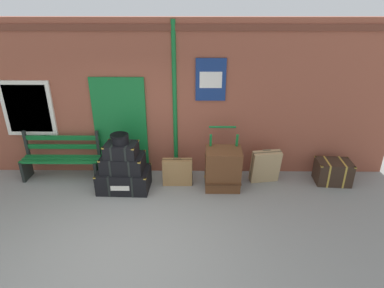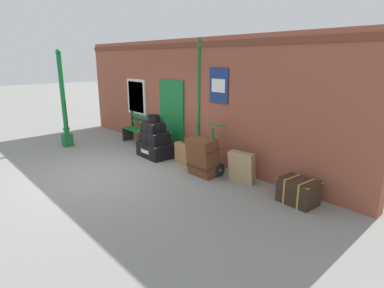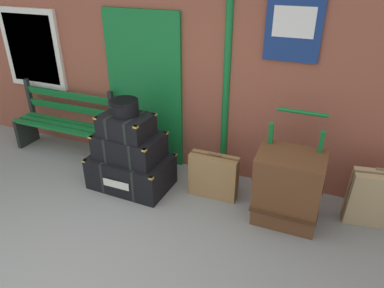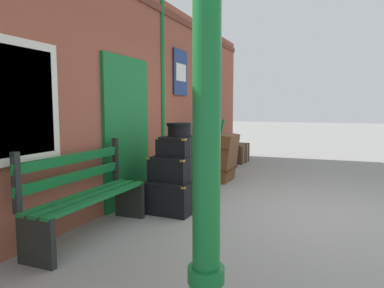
{
  "view_description": "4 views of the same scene",
  "coord_description": "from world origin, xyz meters",
  "px_view_note": "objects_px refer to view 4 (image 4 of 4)",
  "views": [
    {
      "loc": [
        1.09,
        -3.85,
        3.45
      ],
      "look_at": [
        1.03,
        1.91,
        0.89
      ],
      "focal_mm": 30.0,
      "sensor_mm": 36.0,
      "label": 1
    },
    {
      "loc": [
        6.76,
        -3.23,
        2.69
      ],
      "look_at": [
        0.97,
        1.95,
        0.58
      ],
      "focal_mm": 29.63,
      "sensor_mm": 36.0,
      "label": 2
    },
    {
      "loc": [
        1.91,
        -1.64,
        2.65
      ],
      "look_at": [
        0.46,
        1.86,
        0.68
      ],
      "focal_mm": 33.55,
      "sensor_mm": 36.0,
      "label": 3
    },
    {
      "loc": [
        -4.71,
        -0.29,
        1.4
      ],
      "look_at": [
        0.33,
        1.76,
        0.83
      ],
      "focal_mm": 32.79,
      "sensor_mm": 36.0,
      "label": 4
    }
  ],
  "objects_px": {
    "platform_bench": "(86,196)",
    "steamer_trunk_top": "(180,146)",
    "steamer_trunk_middle": "(179,166)",
    "suitcase_charcoal": "(219,155)",
    "large_brown_trunk": "(222,157)",
    "round_hatbox": "(179,129)",
    "suitcase_oxblood": "(194,174)",
    "porters_trolley": "(213,166)",
    "corner_trunk": "(236,153)",
    "steamer_trunk_base": "(179,193)",
    "lamp_post": "(206,164)"
  },
  "relations": [
    {
      "from": "platform_bench",
      "to": "steamer_trunk_top",
      "type": "bearing_deg",
      "value": -19.24
    },
    {
      "from": "platform_bench",
      "to": "steamer_trunk_middle",
      "type": "relative_size",
      "value": 1.91
    },
    {
      "from": "steamer_trunk_middle",
      "to": "suitcase_charcoal",
      "type": "distance_m",
      "value": 2.88
    },
    {
      "from": "steamer_trunk_middle",
      "to": "suitcase_charcoal",
      "type": "bearing_deg",
      "value": 6.22
    },
    {
      "from": "steamer_trunk_middle",
      "to": "steamer_trunk_top",
      "type": "relative_size",
      "value": 1.31
    },
    {
      "from": "steamer_trunk_top",
      "to": "large_brown_trunk",
      "type": "height_order",
      "value": "steamer_trunk_top"
    },
    {
      "from": "round_hatbox",
      "to": "suitcase_oxblood",
      "type": "relative_size",
      "value": 0.56
    },
    {
      "from": "porters_trolley",
      "to": "suitcase_oxblood",
      "type": "distance_m",
      "value": 0.91
    },
    {
      "from": "large_brown_trunk",
      "to": "porters_trolley",
      "type": "bearing_deg",
      "value": 90.0
    },
    {
      "from": "platform_bench",
      "to": "corner_trunk",
      "type": "height_order",
      "value": "platform_bench"
    },
    {
      "from": "steamer_trunk_base",
      "to": "steamer_trunk_top",
      "type": "distance_m",
      "value": 0.66
    },
    {
      "from": "suitcase_charcoal",
      "to": "lamp_post",
      "type": "bearing_deg",
      "value": -163.04
    },
    {
      "from": "suitcase_charcoal",
      "to": "corner_trunk",
      "type": "bearing_deg",
      "value": -0.5
    },
    {
      "from": "porters_trolley",
      "to": "lamp_post",
      "type": "bearing_deg",
      "value": -161.72
    },
    {
      "from": "platform_bench",
      "to": "round_hatbox",
      "type": "distance_m",
      "value": 1.61
    },
    {
      "from": "large_brown_trunk",
      "to": "suitcase_oxblood",
      "type": "distance_m",
      "value": 0.95
    },
    {
      "from": "lamp_post",
      "to": "steamer_trunk_base",
      "type": "bearing_deg",
      "value": 26.81
    },
    {
      "from": "lamp_post",
      "to": "suitcase_oxblood",
      "type": "bearing_deg",
      "value": 22.62
    },
    {
      "from": "large_brown_trunk",
      "to": "suitcase_charcoal",
      "type": "height_order",
      "value": "large_brown_trunk"
    },
    {
      "from": "platform_bench",
      "to": "steamer_trunk_top",
      "type": "xyz_separation_m",
      "value": [
        1.4,
        -0.49,
        0.43
      ]
    },
    {
      "from": "suitcase_charcoal",
      "to": "suitcase_oxblood",
      "type": "relative_size",
      "value": 1.2
    },
    {
      "from": "lamp_post",
      "to": "platform_bench",
      "type": "height_order",
      "value": "lamp_post"
    },
    {
      "from": "steamer_trunk_middle",
      "to": "porters_trolley",
      "type": "bearing_deg",
      "value": 4.58
    },
    {
      "from": "lamp_post",
      "to": "suitcase_oxblood",
      "type": "relative_size",
      "value": 4.83
    },
    {
      "from": "steamer_trunk_base",
      "to": "suitcase_oxblood",
      "type": "xyz_separation_m",
      "value": [
        1.05,
        0.19,
        0.07
      ]
    },
    {
      "from": "steamer_trunk_top",
      "to": "porters_trolley",
      "type": "height_order",
      "value": "porters_trolley"
    },
    {
      "from": "suitcase_oxblood",
      "to": "corner_trunk",
      "type": "distance_m",
      "value": 3.21
    },
    {
      "from": "lamp_post",
      "to": "large_brown_trunk",
      "type": "distance_m",
      "value": 4.98
    },
    {
      "from": "platform_bench",
      "to": "steamer_trunk_top",
      "type": "relative_size",
      "value": 2.51
    },
    {
      "from": "platform_bench",
      "to": "suitcase_charcoal",
      "type": "height_order",
      "value": "platform_bench"
    },
    {
      "from": "steamer_trunk_middle",
      "to": "steamer_trunk_base",
      "type": "bearing_deg",
      "value": -156.08
    },
    {
      "from": "steamer_trunk_base",
      "to": "suitcase_oxblood",
      "type": "distance_m",
      "value": 1.07
    },
    {
      "from": "steamer_trunk_base",
      "to": "large_brown_trunk",
      "type": "xyz_separation_m",
      "value": [
        1.96,
        -0.02,
        0.25
      ]
    },
    {
      "from": "large_brown_trunk",
      "to": "corner_trunk",
      "type": "distance_m",
      "value": 2.34
    },
    {
      "from": "lamp_post",
      "to": "porters_trolley",
      "type": "xyz_separation_m",
      "value": [
        4.74,
        1.57,
        -0.85
      ]
    },
    {
      "from": "porters_trolley",
      "to": "steamer_trunk_base",
      "type": "bearing_deg",
      "value": -175.33
    },
    {
      "from": "porters_trolley",
      "to": "corner_trunk",
      "type": "bearing_deg",
      "value": 3.53
    },
    {
      "from": "platform_bench",
      "to": "round_hatbox",
      "type": "bearing_deg",
      "value": -18.79
    },
    {
      "from": "porters_trolley",
      "to": "corner_trunk",
      "type": "relative_size",
      "value": 1.64
    },
    {
      "from": "steamer_trunk_base",
      "to": "porters_trolley",
      "type": "xyz_separation_m",
      "value": [
        1.96,
        0.16,
        0.06
      ]
    },
    {
      "from": "porters_trolley",
      "to": "suitcase_charcoal",
      "type": "height_order",
      "value": "porters_trolley"
    },
    {
      "from": "platform_bench",
      "to": "steamer_trunk_middle",
      "type": "height_order",
      "value": "platform_bench"
    },
    {
      "from": "platform_bench",
      "to": "suitcase_oxblood",
      "type": "bearing_deg",
      "value": -6.34
    },
    {
      "from": "lamp_post",
      "to": "platform_bench",
      "type": "distance_m",
      "value": 2.42
    },
    {
      "from": "platform_bench",
      "to": "suitcase_charcoal",
      "type": "bearing_deg",
      "value": -2.01
    },
    {
      "from": "round_hatbox",
      "to": "suitcase_charcoal",
      "type": "relative_size",
      "value": 0.47
    },
    {
      "from": "large_brown_trunk",
      "to": "corner_trunk",
      "type": "xyz_separation_m",
      "value": [
        2.3,
        0.32,
        -0.22
      ]
    },
    {
      "from": "steamer_trunk_middle",
      "to": "steamer_trunk_top",
      "type": "distance_m",
      "value": 0.29
    },
    {
      "from": "large_brown_trunk",
      "to": "suitcase_charcoal",
      "type": "xyz_separation_m",
      "value": [
        0.9,
        0.33,
        -0.11
      ]
    },
    {
      "from": "corner_trunk",
      "to": "steamer_trunk_base",
      "type": "bearing_deg",
      "value": -175.94
    }
  ]
}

